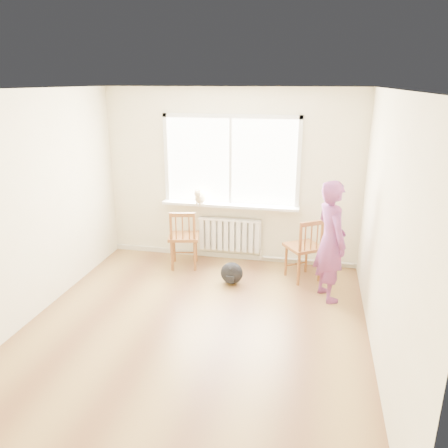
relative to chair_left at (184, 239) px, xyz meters
The scene contains 13 objects.
floor 1.89m from the chair_left, 69.74° to the right, with size 4.50×4.50×0.00m, color olive.
ceiling 2.89m from the chair_left, 69.74° to the right, with size 4.50×4.50×0.00m, color white.
back_wall 1.21m from the chair_left, 39.87° to the left, with size 4.00×0.01×2.70m, color beige.
window 1.44m from the chair_left, 38.52° to the left, with size 2.12×0.05×1.42m.
windowsill 0.89m from the chair_left, 33.51° to the left, with size 2.15×0.22×0.04m, color white.
radiator 0.77m from the chair_left, 34.65° to the left, with size 1.00×0.12×0.55m.
heating_pipe 1.98m from the chair_left, 14.01° to the left, with size 0.04×0.04×1.40m, color silver.
baseboard 0.92m from the chair_left, 39.07° to the left, with size 4.00×0.03×0.08m, color beige.
chair_left is the anchor object (origin of this frame).
chair_right 1.85m from the chair_left, ahead, with size 0.63×0.63×0.94m.
person 2.26m from the chair_left, 14.41° to the right, with size 0.59×0.39×1.61m, color #AE3A41.
cat 0.70m from the chair_left, 61.60° to the left, with size 0.19×0.39×0.26m.
backpack 0.98m from the chair_left, 26.23° to the right, with size 0.32×0.24×0.32m, color black.
Camera 1 is at (1.28, -4.30, 2.78)m, focal length 35.00 mm.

